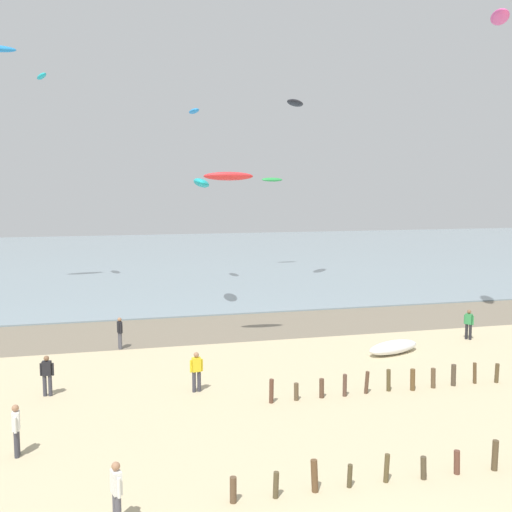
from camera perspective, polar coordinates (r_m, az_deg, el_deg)
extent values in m
cube|color=#7A6D59|center=(36.77, -3.41, -6.91)|extent=(120.00, 7.11, 0.01)
cube|color=#7F939E|center=(74.48, -8.93, -0.08)|extent=(160.00, 70.00, 0.10)
cylinder|color=brown|center=(17.44, -2.20, -21.50)|extent=(0.19, 0.20, 0.74)
cylinder|color=brown|center=(17.66, 1.92, -21.09)|extent=(0.18, 0.17, 0.76)
cylinder|color=brown|center=(18.00, 5.63, -20.24)|extent=(0.23, 0.23, 0.94)
cylinder|color=#4B4129|center=(18.38, 8.98, -20.11)|extent=(0.16, 0.16, 0.69)
cylinder|color=brown|center=(18.81, 12.42, -19.25)|extent=(0.18, 0.16, 0.86)
cylinder|color=#4A3F2D|center=(19.26, 15.77, -18.97)|extent=(0.20, 0.17, 0.70)
cylinder|color=brown|center=(19.86, 18.70, -18.22)|extent=(0.19, 0.21, 0.73)
cylinder|color=#4F3F2A|center=(20.41, 21.94, -17.31)|extent=(0.20, 0.19, 0.94)
cylinder|color=brown|center=(24.33, 1.49, -12.82)|extent=(0.18, 0.22, 1.00)
cylinder|color=brown|center=(24.72, 3.88, -12.85)|extent=(0.20, 0.19, 0.72)
cylinder|color=brown|center=(25.06, 6.32, -12.49)|extent=(0.21, 0.21, 0.81)
cylinder|color=brown|center=(25.32, 8.51, -12.16)|extent=(0.18, 0.21, 0.95)
cylinder|color=brown|center=(25.80, 10.57, -11.84)|extent=(0.21, 0.19, 0.96)
cylinder|color=brown|center=(26.25, 12.59, -11.55)|extent=(0.22, 0.22, 0.96)
cylinder|color=brown|center=(26.61, 14.79, -11.40)|extent=(0.22, 0.22, 0.93)
cylinder|color=brown|center=(27.16, 16.63, -11.15)|extent=(0.21, 0.21, 0.87)
cylinder|color=#4B3E31|center=(27.68, 18.41, -10.78)|extent=(0.22, 0.22, 0.95)
cylinder|color=brown|center=(28.29, 20.24, -10.49)|extent=(0.20, 0.16, 0.94)
cylinder|color=brown|center=(28.76, 22.09, -10.37)|extent=(0.19, 0.19, 0.87)
cylinder|color=#4C4C56|center=(16.69, -13.07, -22.77)|extent=(0.16, 0.16, 0.88)
cylinder|color=#4C4C56|center=(16.87, -13.30, -22.43)|extent=(0.16, 0.16, 0.88)
cube|color=white|center=(16.44, -13.26, -20.34)|extent=(0.31, 0.41, 0.60)
sphere|color=#9E7051|center=(16.25, -13.30, -19.02)|extent=(0.22, 0.22, 0.22)
cylinder|color=white|center=(16.25, -13.00, -20.86)|extent=(0.09, 0.09, 0.52)
cylinder|color=white|center=(16.67, -13.50, -20.14)|extent=(0.09, 0.09, 0.52)
cylinder|color=#383842|center=(26.58, -19.60, -11.63)|extent=(0.16, 0.16, 0.88)
cylinder|color=#383842|center=(26.53, -19.13, -11.65)|extent=(0.16, 0.16, 0.88)
cube|color=black|center=(26.34, -19.42, -10.11)|extent=(0.39, 0.27, 0.60)
sphere|color=brown|center=(26.22, -19.46, -9.23)|extent=(0.22, 0.22, 0.22)
cylinder|color=black|center=(26.41, -19.93, -10.20)|extent=(0.09, 0.09, 0.52)
cylinder|color=black|center=(26.29, -18.90, -10.23)|extent=(0.09, 0.09, 0.52)
cylinder|color=#383842|center=(25.75, -5.48, -11.86)|extent=(0.16, 0.16, 0.88)
cylinder|color=#383842|center=(25.70, -5.96, -11.91)|extent=(0.16, 0.16, 0.88)
cube|color=yellow|center=(25.50, -5.74, -10.31)|extent=(0.39, 0.27, 0.60)
sphere|color=#9E7051|center=(25.38, -5.75, -9.40)|extent=(0.22, 0.22, 0.22)
cylinder|color=yellow|center=(25.58, -5.21, -10.37)|extent=(0.09, 0.09, 0.52)
cylinder|color=yellow|center=(25.45, -6.26, -10.47)|extent=(0.09, 0.09, 0.52)
cylinder|color=#383842|center=(21.27, -21.98, -16.41)|extent=(0.16, 0.16, 0.88)
cylinder|color=#383842|center=(21.47, -21.91, -16.18)|extent=(0.16, 0.16, 0.88)
cube|color=white|center=(21.10, -22.03, -14.44)|extent=(0.23, 0.37, 0.60)
sphere|color=#9E7051|center=(20.95, -22.08, -13.36)|extent=(0.22, 0.22, 0.22)
cylinder|color=white|center=(20.89, -22.10, -14.80)|extent=(0.09, 0.09, 0.52)
cylinder|color=white|center=(21.34, -21.96, -14.33)|extent=(0.09, 0.09, 0.52)
cylinder|color=#4C4C56|center=(32.95, -12.95, -7.88)|extent=(0.16, 0.16, 0.88)
cylinder|color=#4C4C56|center=(32.74, -12.86, -7.98)|extent=(0.16, 0.16, 0.88)
cube|color=black|center=(32.67, -12.94, -6.67)|extent=(0.29, 0.40, 0.60)
sphere|color=#9E7051|center=(32.58, -12.96, -5.95)|extent=(0.22, 0.22, 0.22)
cylinder|color=black|center=(32.91, -13.03, -6.67)|extent=(0.09, 0.09, 0.52)
cylinder|color=black|center=(32.46, -12.84, -6.85)|extent=(0.09, 0.09, 0.52)
cylinder|color=#232328|center=(36.01, 19.86, -6.88)|extent=(0.16, 0.16, 0.88)
cylinder|color=#232328|center=(36.09, 19.53, -6.83)|extent=(0.16, 0.16, 0.88)
cube|color=#338C4C|center=(35.89, 19.74, -5.70)|extent=(0.38, 0.42, 0.60)
sphere|color=brown|center=(35.81, 19.77, -5.05)|extent=(0.22, 0.22, 0.22)
cylinder|color=#338C4C|center=(35.82, 20.09, -5.83)|extent=(0.09, 0.09, 0.52)
cylinder|color=#338C4C|center=(35.99, 19.38, -5.74)|extent=(0.09, 0.09, 0.52)
ellipsoid|color=white|center=(32.04, 13.02, -8.52)|extent=(3.45, 2.20, 0.65)
ellipsoid|color=#19B2B7|center=(41.20, -5.26, 6.99)|extent=(1.64, 3.60, 0.90)
ellipsoid|color=#19B2B7|center=(54.31, -19.87, 15.91)|extent=(1.32, 2.48, 0.68)
ellipsoid|color=#E54C99|center=(39.43, 22.34, 20.43)|extent=(2.31, 3.17, 0.75)
ellipsoid|color=red|center=(31.69, -2.66, 7.65)|extent=(2.69, 1.06, 0.59)
ellipsoid|color=#2384D1|center=(50.75, -5.97, 13.65)|extent=(0.90, 2.35, 0.49)
ellipsoid|color=green|center=(62.85, 1.55, 7.33)|extent=(2.46, 1.15, 0.58)
ellipsoid|color=black|center=(53.03, 3.78, 14.44)|extent=(2.72, 3.17, 0.56)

